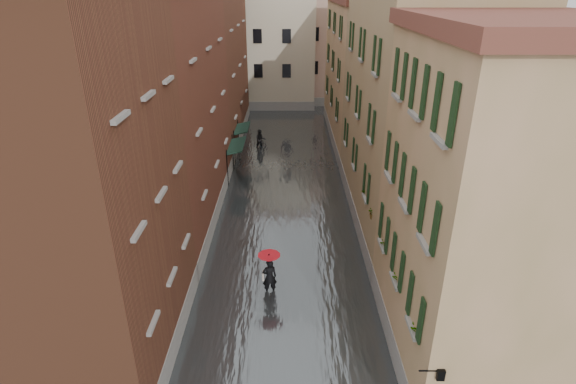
{
  "coord_description": "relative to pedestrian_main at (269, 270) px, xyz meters",
  "views": [
    {
      "loc": [
        0.16,
        -15.12,
        12.7
      ],
      "look_at": [
        0.16,
        5.96,
        3.0
      ],
      "focal_mm": 28.0,
      "sensor_mm": 36.0,
      "label": 1
    }
  ],
  "objects": [
    {
      "name": "ground",
      "position": [
        0.67,
        -1.44,
        -1.26
      ],
      "size": [
        120.0,
        120.0,
        0.0
      ],
      "primitive_type": "plane",
      "color": "#515053",
      "rests_on": "ground"
    },
    {
      "name": "floodwater",
      "position": [
        0.67,
        11.56,
        -1.16
      ],
      "size": [
        10.0,
        60.0,
        0.2
      ],
      "primitive_type": "cube",
      "color": "#424649",
      "rests_on": "ground"
    },
    {
      "name": "building_left_near",
      "position": [
        -6.33,
        -3.44,
        5.24
      ],
      "size": [
        6.0,
        8.0,
        13.0
      ],
      "primitive_type": "cube",
      "color": "brown",
      "rests_on": "ground"
    },
    {
      "name": "building_left_mid",
      "position": [
        -6.33,
        7.56,
        4.99
      ],
      "size": [
        6.0,
        14.0,
        12.5
      ],
      "primitive_type": "cube",
      "color": "#59291C",
      "rests_on": "ground"
    },
    {
      "name": "building_left_far",
      "position": [
        -6.33,
        22.56,
        5.74
      ],
      "size": [
        6.0,
        16.0,
        14.0
      ],
      "primitive_type": "cube",
      "color": "brown",
      "rests_on": "ground"
    },
    {
      "name": "building_right_near",
      "position": [
        7.67,
        -3.44,
        4.49
      ],
      "size": [
        6.0,
        8.0,
        11.5
      ],
      "primitive_type": "cube",
      "color": "#957B4C",
      "rests_on": "ground"
    },
    {
      "name": "building_right_mid",
      "position": [
        7.67,
        7.56,
        5.24
      ],
      "size": [
        6.0,
        14.0,
        13.0
      ],
      "primitive_type": "cube",
      "color": "#9A815D",
      "rests_on": "ground"
    },
    {
      "name": "building_right_far",
      "position": [
        7.67,
        22.56,
        4.49
      ],
      "size": [
        6.0,
        16.0,
        11.5
      ],
      "primitive_type": "cube",
      "color": "#957B4C",
      "rests_on": "ground"
    },
    {
      "name": "building_end_cream",
      "position": [
        -2.33,
        36.56,
        5.24
      ],
      "size": [
        12.0,
        9.0,
        13.0
      ],
      "primitive_type": "cube",
      "color": "#BDB196",
      "rests_on": "ground"
    },
    {
      "name": "building_end_pink",
      "position": [
        6.67,
        38.56,
        4.74
      ],
      "size": [
        10.0,
        9.0,
        12.0
      ],
      "primitive_type": "cube",
      "color": "tan",
      "rests_on": "ground"
    },
    {
      "name": "awning_near",
      "position": [
        -2.81,
        13.33,
        1.21
      ],
      "size": [
        1.09,
        3.39,
        2.8
      ],
      "color": "#142E23",
      "rests_on": "ground"
    },
    {
      "name": "awning_far",
      "position": [
        -2.82,
        17.51,
        1.2
      ],
      "size": [
        1.09,
        2.99,
        2.8
      ],
      "color": "#142E23",
      "rests_on": "ground"
    },
    {
      "name": "wall_lantern",
      "position": [
        5.0,
        -7.44,
        1.74
      ],
      "size": [
        0.71,
        0.22,
        0.35
      ],
      "color": "black",
      "rests_on": "ground"
    },
    {
      "name": "window_planters",
      "position": [
        4.79,
        -0.96,
        2.25
      ],
      "size": [
        0.59,
        10.74,
        0.84
      ],
      "color": "brown",
      "rests_on": "ground"
    },
    {
      "name": "pedestrian_main",
      "position": [
        0.0,
        0.0,
        0.0
      ],
      "size": [
        1.01,
        1.01,
        2.06
      ],
      "color": "black",
      "rests_on": "ground"
    },
    {
      "name": "pedestrian_far",
      "position": [
        -1.51,
        19.61,
        -0.38
      ],
      "size": [
        0.97,
        0.81,
        1.77
      ],
      "primitive_type": "imported",
      "rotation": [
        0.0,
        0.0,
        0.18
      ],
      "color": "black",
      "rests_on": "ground"
    }
  ]
}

